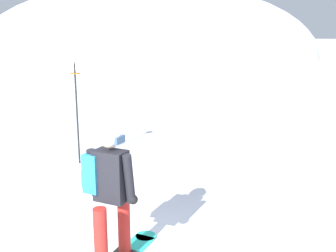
{
  "coord_description": "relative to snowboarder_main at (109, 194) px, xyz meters",
  "views": [
    {
      "loc": [
        1.12,
        -3.43,
        2.68
      ],
      "look_at": [
        -0.08,
        3.56,
        1.0
      ],
      "focal_mm": 42.82,
      "sensor_mm": 36.0,
      "label": 1
    }
  ],
  "objects": [
    {
      "name": "snowboarder_main",
      "position": [
        0.0,
        0.0,
        0.0
      ],
      "size": [
        0.7,
        1.78,
        1.71
      ],
      "color": "#23B7A3",
      "rests_on": "ground"
    },
    {
      "name": "piste_marker_near",
      "position": [
        -1.81,
        3.53,
        0.29
      ],
      "size": [
        0.2,
        0.2,
        2.13
      ],
      "color": "black",
      "rests_on": "ground"
    },
    {
      "name": "ridge_peak_main",
      "position": [
        -8.65,
        40.31,
        -0.92
      ],
      "size": [
        36.51,
        32.86,
        15.42
      ],
      "color": "white",
      "rests_on": "ground"
    }
  ]
}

